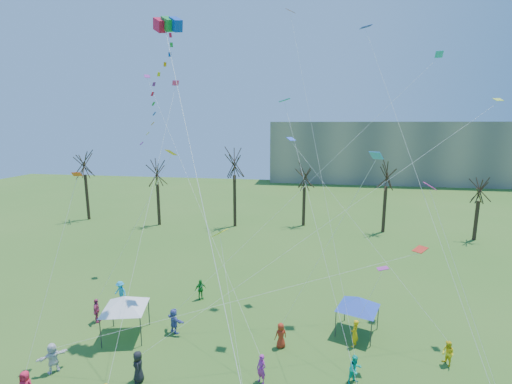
% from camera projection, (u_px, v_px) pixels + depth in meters
% --- Properties ---
extents(distant_building, '(60.00, 14.00, 15.00)m').
position_uv_depth(distant_building, '(392.00, 152.00, 89.67)').
color(distant_building, gray).
rests_on(distant_building, ground).
extents(bare_tree_row, '(69.43, 8.15, 11.53)m').
position_uv_depth(bare_tree_row, '(265.00, 177.00, 49.20)').
color(bare_tree_row, black).
rests_on(bare_tree_row, ground).
extents(big_box_kite, '(5.42, 7.95, 24.27)m').
position_uv_depth(big_box_kite, '(161.00, 92.00, 22.56)').
color(big_box_kite, red).
rests_on(big_box_kite, ground).
extents(canopy_tent_white, '(3.80, 3.80, 2.94)m').
position_uv_depth(canopy_tent_white, '(125.00, 302.00, 24.13)').
color(canopy_tent_white, '#3F3F44').
rests_on(canopy_tent_white, ground).
extents(canopy_tent_blue, '(3.42, 3.42, 2.72)m').
position_uv_depth(canopy_tent_blue, '(358.00, 302.00, 24.49)').
color(canopy_tent_blue, '#3F3F44').
rests_on(canopy_tent_blue, ground).
extents(festival_crowd, '(25.62, 14.62, 1.86)m').
position_uv_depth(festival_crowd, '(223.00, 356.00, 21.07)').
color(festival_crowd, red).
rests_on(festival_crowd, ground).
extents(small_kites_aloft, '(28.40, 18.59, 30.89)m').
position_uv_depth(small_kites_aloft, '(292.00, 143.00, 23.42)').
color(small_kites_aloft, '#D63E0B').
rests_on(small_kites_aloft, ground).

